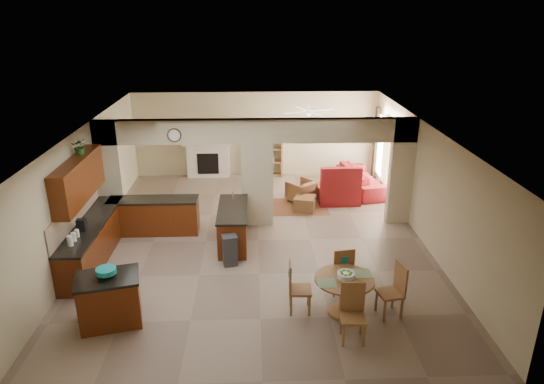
{
  "coord_description": "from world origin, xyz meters",
  "views": [
    {
      "loc": [
        -0.08,
        -10.67,
        5.36
      ],
      "look_at": [
        0.35,
        0.3,
        1.15
      ],
      "focal_mm": 32.0,
      "sensor_mm": 36.0,
      "label": 1
    }
  ],
  "objects_px": {
    "armchair": "(301,191)",
    "sofa": "(363,179)",
    "dining_table": "(344,290)",
    "kitchen_island": "(110,300)"
  },
  "relations": [
    {
      "from": "dining_table",
      "to": "sofa",
      "type": "xyz_separation_m",
      "value": [
        1.76,
        6.48,
        -0.15
      ]
    },
    {
      "from": "kitchen_island",
      "to": "armchair",
      "type": "relative_size",
      "value": 1.73
    },
    {
      "from": "armchair",
      "to": "dining_table",
      "type": "bearing_deg",
      "value": 51.72
    },
    {
      "from": "kitchen_island",
      "to": "armchair",
      "type": "bearing_deg",
      "value": 41.71
    },
    {
      "from": "dining_table",
      "to": "armchair",
      "type": "bearing_deg",
      "value": 92.56
    },
    {
      "from": "kitchen_island",
      "to": "armchair",
      "type": "distance_m",
      "value": 6.93
    },
    {
      "from": "kitchen_island",
      "to": "dining_table",
      "type": "relative_size",
      "value": 1.12
    },
    {
      "from": "sofa",
      "to": "armchair",
      "type": "relative_size",
      "value": 3.37
    },
    {
      "from": "armchair",
      "to": "sofa",
      "type": "bearing_deg",
      "value": 163.58
    },
    {
      "from": "kitchen_island",
      "to": "sofa",
      "type": "relative_size",
      "value": 0.51
    }
  ]
}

